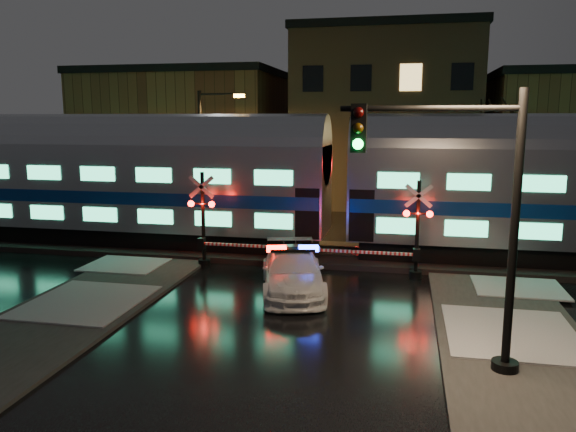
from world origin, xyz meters
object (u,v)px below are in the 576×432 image
object	(u,v)px
police_car	(293,271)
traffic_light	(467,227)
streetlight	(205,152)
crossing_signal_left	(211,229)
crossing_signal_right	(407,239)

from	to	relation	value
police_car	traffic_light	bearing A→B (deg)	-59.66
streetlight	traffic_light	bearing A→B (deg)	-51.30
crossing_signal_left	crossing_signal_right	bearing A→B (deg)	-0.03
crossing_signal_left	traffic_light	size ratio (longest dim) A/B	0.82
police_car	crossing_signal_left	bearing A→B (deg)	132.57
streetlight	police_car	bearing A→B (deg)	-54.99
traffic_light	streetlight	distance (m)	18.56
traffic_light	crossing_signal_left	bearing A→B (deg)	147.49
traffic_light	crossing_signal_right	bearing A→B (deg)	107.69
crossing_signal_right	streetlight	xyz separation A→B (m)	(-10.33, 6.70, 2.71)
crossing_signal_left	traffic_light	bearing A→B (deg)	-40.91
crossing_signal_right	streetlight	world-z (taller)	streetlight
crossing_signal_left	streetlight	xyz separation A→B (m)	(-2.62, 6.70, 2.65)
police_car	crossing_signal_left	distance (m)	4.69
police_car	streetlight	bearing A→B (deg)	110.98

